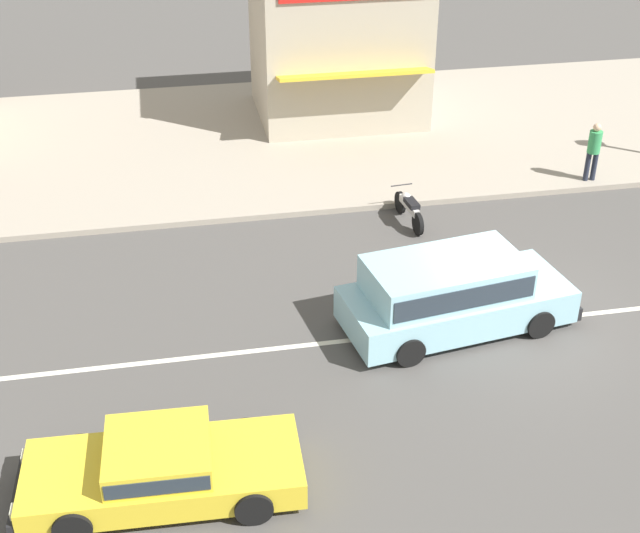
{
  "coord_description": "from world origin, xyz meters",
  "views": [
    {
      "loc": [
        -6.72,
        -14.22,
        10.37
      ],
      "look_at": [
        -3.72,
        1.64,
        0.8
      ],
      "focal_mm": 50.0,
      "sensor_mm": 36.0,
      "label": 1
    }
  ],
  "objects_px": {
    "minivan_pale_blue_0": "(452,291)",
    "pedestrian_near_clock": "(594,148)",
    "sedan_yellow_5": "(161,467)",
    "shopfront_mid_block": "(338,37)",
    "motorcycle_0": "(409,208)"
  },
  "relations": [
    {
      "from": "sedan_yellow_5",
      "to": "pedestrian_near_clock",
      "type": "distance_m",
      "value": 15.03
    },
    {
      "from": "sedan_yellow_5",
      "to": "pedestrian_near_clock",
      "type": "xyz_separation_m",
      "value": [
        11.7,
        9.42,
        0.55
      ]
    },
    {
      "from": "pedestrian_near_clock",
      "to": "shopfront_mid_block",
      "type": "relative_size",
      "value": 0.32
    },
    {
      "from": "motorcycle_0",
      "to": "pedestrian_near_clock",
      "type": "distance_m",
      "value": 5.54
    },
    {
      "from": "shopfront_mid_block",
      "to": "minivan_pale_blue_0",
      "type": "bearing_deg",
      "value": -90.6
    },
    {
      "from": "minivan_pale_blue_0",
      "to": "motorcycle_0",
      "type": "distance_m",
      "value": 4.6
    },
    {
      "from": "minivan_pale_blue_0",
      "to": "shopfront_mid_block",
      "type": "bearing_deg",
      "value": 89.4
    },
    {
      "from": "minivan_pale_blue_0",
      "to": "motorcycle_0",
      "type": "xyz_separation_m",
      "value": [
        0.41,
        4.56,
        -0.43
      ]
    },
    {
      "from": "minivan_pale_blue_0",
      "to": "pedestrian_near_clock",
      "type": "xyz_separation_m",
      "value": [
        5.78,
        5.77,
        0.24
      ]
    },
    {
      "from": "pedestrian_near_clock",
      "to": "shopfront_mid_block",
      "type": "distance_m",
      "value": 8.5
    },
    {
      "from": "motorcycle_0",
      "to": "sedan_yellow_5",
      "type": "bearing_deg",
      "value": -127.66
    },
    {
      "from": "sedan_yellow_5",
      "to": "pedestrian_near_clock",
      "type": "height_order",
      "value": "pedestrian_near_clock"
    },
    {
      "from": "shopfront_mid_block",
      "to": "pedestrian_near_clock",
      "type": "bearing_deg",
      "value": -47.57
    },
    {
      "from": "sedan_yellow_5",
      "to": "motorcycle_0",
      "type": "relative_size",
      "value": 2.56
    },
    {
      "from": "pedestrian_near_clock",
      "to": "shopfront_mid_block",
      "type": "xyz_separation_m",
      "value": [
        -5.65,
        6.18,
        1.47
      ]
    }
  ]
}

